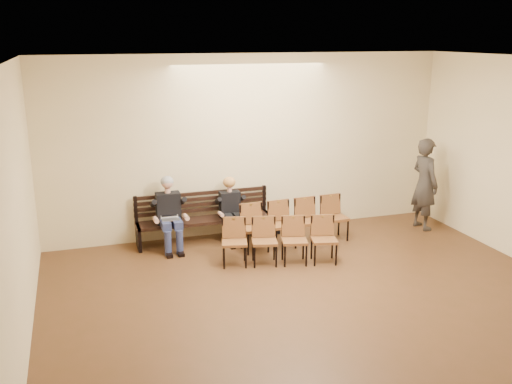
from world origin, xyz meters
TOP-DOWN VIEW (x-y plane):
  - ground at (0.00, 0.00)m, footprint 10.00×10.00m
  - room_walls at (0.00, 0.79)m, footprint 8.02×10.01m
  - bench at (-1.01, 4.65)m, footprint 2.60×0.90m
  - seated_man at (-1.70, 4.53)m, footprint 0.55×0.76m
  - seated_woman at (-0.52, 4.53)m, footprint 0.47×0.66m
  - laptop at (-1.70, 4.39)m, footprint 0.36×0.30m
  - water_bottle at (-0.37, 4.25)m, footprint 0.08×0.08m
  - bag at (0.34, 4.75)m, footprint 0.45×0.37m
  - passerby at (3.39, 4.05)m, footprint 0.58×0.83m
  - chair_row_front at (0.57, 3.94)m, footprint 2.12×0.59m
  - chair_row_back at (-0.04, 3.17)m, footprint 2.02×0.89m

SIDE VIEW (x-z plane):
  - ground at x=0.00m, z-range 0.00..0.00m
  - bag at x=0.34m, z-range 0.00..0.29m
  - bench at x=-1.01m, z-range 0.00..0.45m
  - chair_row_back at x=-0.04m, z-range 0.00..0.81m
  - chair_row_front at x=0.57m, z-range 0.00..0.86m
  - seated_woman at x=-0.52m, z-range 0.00..1.10m
  - laptop at x=-1.70m, z-range 0.45..0.68m
  - water_bottle at x=-0.37m, z-range 0.45..0.69m
  - seated_man at x=-1.70m, z-range 0.00..1.32m
  - passerby at x=3.39m, z-range 0.00..2.14m
  - room_walls at x=0.00m, z-range 0.78..4.29m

